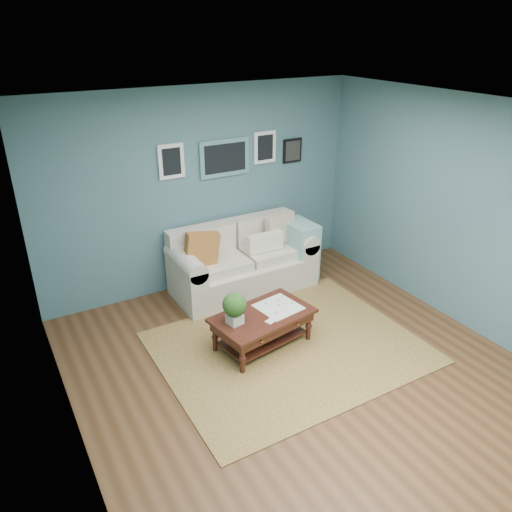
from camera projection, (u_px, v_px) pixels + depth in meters
room_shell at (309, 257)px, 4.75m from camera, size 5.00×5.02×2.70m
area_rug at (289, 347)px, 5.72m from camera, size 2.86×2.29×0.01m
loveseat at (247, 260)px, 6.88m from camera, size 1.98×0.90×1.02m
coffee_table at (258, 321)px, 5.59m from camera, size 1.21×0.83×0.79m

